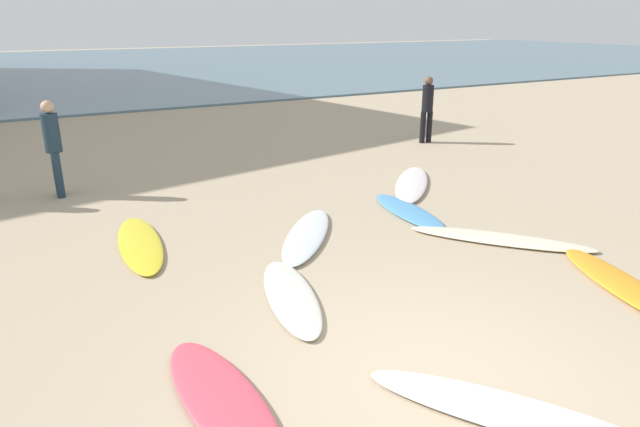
{
  "coord_description": "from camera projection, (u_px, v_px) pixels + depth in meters",
  "views": [
    {
      "loc": [
        -2.85,
        -3.12,
        3.04
      ],
      "look_at": [
        0.96,
        3.71,
        0.3
      ],
      "focal_mm": 31.5,
      "sensor_mm": 36.0,
      "label": 1
    }
  ],
  "objects": [
    {
      "name": "surfboard_7",
      "position": [
        621.0,
        284.0,
        6.68
      ],
      "size": [
        1.24,
        2.21,
        0.09
      ],
      "primitive_type": "ellipsoid",
      "rotation": [
        0.0,
        0.0,
        -0.35
      ],
      "color": "orange",
      "rests_on": "ground_plane"
    },
    {
      "name": "surfboard_1",
      "position": [
        307.0,
        235.0,
        8.17
      ],
      "size": [
        1.84,
        2.11,
        0.08
      ],
      "primitive_type": "ellipsoid",
      "rotation": [
        0.0,
        0.0,
        -0.67
      ],
      "color": "silver",
      "rests_on": "ground_plane"
    },
    {
      "name": "beachgoer_far",
      "position": [
        427.0,
        106.0,
        14.11
      ],
      "size": [
        0.34,
        0.3,
        1.66
      ],
      "rotation": [
        0.0,
        0.0,
        6.21
      ],
      "color": "black",
      "rests_on": "ground_plane"
    },
    {
      "name": "surfboard_2",
      "position": [
        140.0,
        244.0,
        7.87
      ],
      "size": [
        0.82,
        2.34,
        0.07
      ],
      "primitive_type": "ellipsoid",
      "rotation": [
        0.0,
        0.0,
        -0.11
      ],
      "color": "yellow",
      "rests_on": "ground_plane"
    },
    {
      "name": "surfboard_5",
      "position": [
        408.0,
        211.0,
        9.2
      ],
      "size": [
        0.79,
        2.02,
        0.07
      ],
      "primitive_type": "ellipsoid",
      "rotation": [
        0.0,
        0.0,
        3.02
      ],
      "color": "#539BD8",
      "rests_on": "ground_plane"
    },
    {
      "name": "surfboard_3",
      "position": [
        510.0,
        412.0,
        4.51
      ],
      "size": [
        1.79,
        2.24,
        0.07
      ],
      "primitive_type": "ellipsoid",
      "rotation": [
        0.0,
        0.0,
        0.61
      ],
      "color": "white",
      "rests_on": "ground_plane"
    },
    {
      "name": "surfboard_6",
      "position": [
        222.0,
        399.0,
        4.66
      ],
      "size": [
        0.68,
        2.01,
        0.08
      ],
      "primitive_type": "ellipsoid",
      "rotation": [
        0.0,
        0.0,
        0.04
      ],
      "color": "#E04B5D",
      "rests_on": "ground_plane"
    },
    {
      "name": "ground_plane",
      "position": [
        432.0,
        386.0,
        4.89
      ],
      "size": [
        120.0,
        120.0,
        0.0
      ],
      "primitive_type": "plane",
      "color": "tan"
    },
    {
      "name": "surfboard_8",
      "position": [
        412.0,
        184.0,
        10.69
      ],
      "size": [
        2.14,
        2.28,
        0.09
      ],
      "primitive_type": "ellipsoid",
      "rotation": [
        0.0,
        0.0,
        2.41
      ],
      "color": "silver",
      "rests_on": "ground_plane"
    },
    {
      "name": "beachgoer_mid",
      "position": [
        53.0,
        144.0,
        9.78
      ],
      "size": [
        0.29,
        0.34,
        1.7
      ],
      "rotation": [
        0.0,
        0.0,
        4.68
      ],
      "color": "#1E3342",
      "rests_on": "ground_plane"
    },
    {
      "name": "surfboard_0",
      "position": [
        291.0,
        296.0,
        6.4
      ],
      "size": [
        1.02,
        2.03,
        0.07
      ],
      "primitive_type": "ellipsoid",
      "rotation": [
        0.0,
        0.0,
        -0.26
      ],
      "color": "silver",
      "rests_on": "ground_plane"
    },
    {
      "name": "ocean_water",
      "position": [
        50.0,
        68.0,
        34.99
      ],
      "size": [
        120.0,
        40.0,
        0.08
      ],
      "primitive_type": "cube",
      "color": "slate",
      "rests_on": "ground_plane"
    },
    {
      "name": "surfboard_4",
      "position": [
        501.0,
        239.0,
        8.04
      ],
      "size": [
        2.06,
        2.29,
        0.07
      ],
      "primitive_type": "ellipsoid",
      "rotation": [
        0.0,
        0.0,
        3.85
      ],
      "color": "beige",
      "rests_on": "ground_plane"
    }
  ]
}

